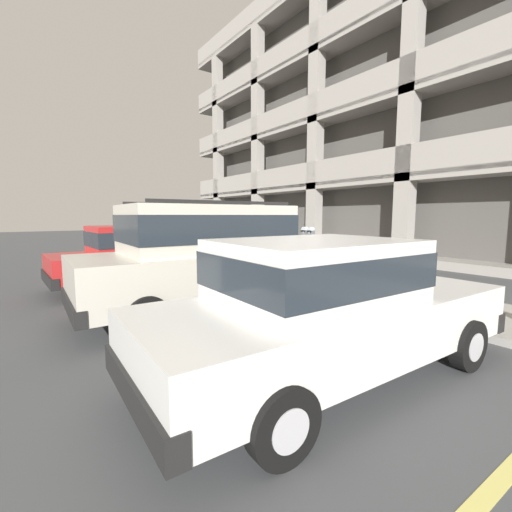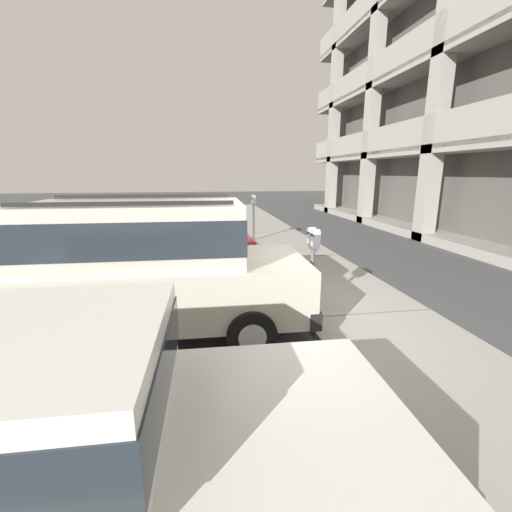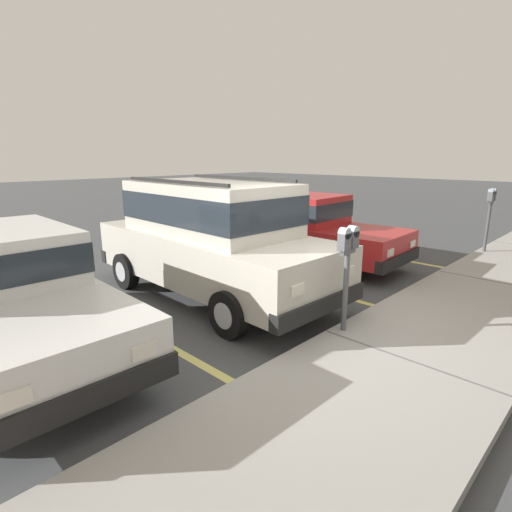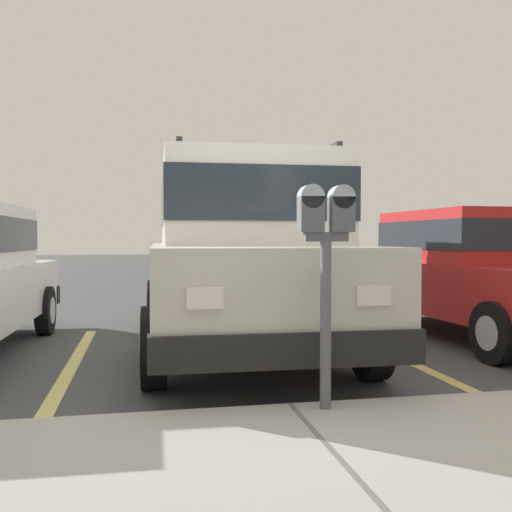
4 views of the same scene
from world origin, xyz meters
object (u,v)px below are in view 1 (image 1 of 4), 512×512
(parking_meter_far, at_px, (191,230))
(red_sedan, at_px, (142,254))
(parking_garage, at_px, (476,118))
(dark_hatchback, at_px, (326,304))
(silver_suv, at_px, (210,254))
(parking_meter_near, at_px, (308,243))

(parking_meter_far, bearing_deg, red_sedan, -40.37)
(parking_garage, bearing_deg, parking_meter_far, -113.84)
(dark_hatchback, distance_m, parking_garage, 15.68)
(silver_suv, xyz_separation_m, parking_meter_far, (-6.46, 2.61, 0.17))
(red_sedan, bearing_deg, parking_meter_near, 42.93)
(red_sedan, height_order, parking_garage, parking_garage)
(silver_suv, height_order, parking_meter_near, silver_suv)
(parking_meter_far, bearing_deg, dark_hatchback, -16.28)
(red_sedan, distance_m, parking_meter_far, 4.54)
(dark_hatchback, height_order, parking_garage, parking_garage)
(red_sedan, height_order, parking_meter_near, red_sedan)
(parking_meter_near, bearing_deg, red_sedan, -135.02)
(dark_hatchback, distance_m, parking_meter_far, 9.95)
(silver_suv, bearing_deg, parking_garage, 97.47)
(silver_suv, distance_m, dark_hatchback, 3.09)
(parking_meter_far, height_order, parking_garage, parking_garage)
(silver_suv, relative_size, parking_garage, 0.15)
(dark_hatchback, xyz_separation_m, parking_meter_far, (-9.54, 2.79, 0.43))
(silver_suv, height_order, parking_garage, parking_garage)
(parking_meter_far, relative_size, parking_garage, 0.05)
(silver_suv, xyz_separation_m, dark_hatchback, (3.08, -0.18, -0.27))
(silver_suv, relative_size, dark_hatchback, 1.07)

